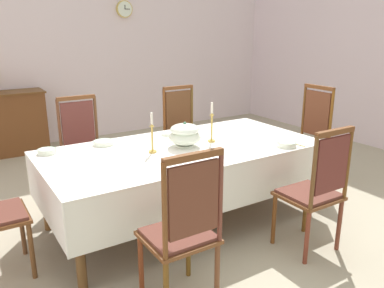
{
  "coord_description": "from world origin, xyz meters",
  "views": [
    {
      "loc": [
        -1.75,
        -2.81,
        1.77
      ],
      "look_at": [
        0.12,
        0.14,
        0.73
      ],
      "focal_mm": 36.64,
      "sensor_mm": 36.0,
      "label": 1
    }
  ],
  "objects_px": {
    "bowl_far_left": "(104,142)",
    "spoon_secondary": "(293,143)",
    "candlestick_west": "(152,137)",
    "bowl_near_right": "(287,144)",
    "bowl_far_right": "(47,151)",
    "candlestick_east": "(212,126)",
    "mounted_clock": "(124,9)",
    "chair_head_east": "(308,137)",
    "soup_tureen": "(185,135)",
    "dining_table": "(183,154)",
    "spoon_primary": "(177,132)",
    "chair_north_a": "(84,148)",
    "chair_north_b": "(184,132)",
    "bowl_near_left": "(169,133)",
    "chair_south_a": "(183,228)",
    "chair_south_b": "(316,188)"
  },
  "relations": [
    {
      "from": "spoon_secondary",
      "to": "bowl_near_right",
      "type": "bearing_deg",
      "value": -174.57
    },
    {
      "from": "bowl_far_left",
      "to": "bowl_far_right",
      "type": "xyz_separation_m",
      "value": [
        -0.5,
        0.0,
        0.0
      ]
    },
    {
      "from": "chair_head_east",
      "to": "chair_north_a",
      "type": "bearing_deg",
      "value": 65.9
    },
    {
      "from": "chair_head_east",
      "to": "candlestick_east",
      "type": "relative_size",
      "value": 3.06
    },
    {
      "from": "soup_tureen",
      "to": "bowl_far_right",
      "type": "bearing_deg",
      "value": 157.54
    },
    {
      "from": "chair_south_b",
      "to": "spoon_secondary",
      "type": "distance_m",
      "value": 0.65
    },
    {
      "from": "bowl_far_left",
      "to": "chair_south_a",
      "type": "bearing_deg",
      "value": -91.08
    },
    {
      "from": "chair_north_b",
      "to": "chair_head_east",
      "type": "distance_m",
      "value": 1.45
    },
    {
      "from": "dining_table",
      "to": "spoon_secondary",
      "type": "relative_size",
      "value": 14.0
    },
    {
      "from": "chair_north_a",
      "to": "chair_head_east",
      "type": "bearing_deg",
      "value": 155.9
    },
    {
      "from": "chair_north_b",
      "to": "mounted_clock",
      "type": "height_order",
      "value": "mounted_clock"
    },
    {
      "from": "candlestick_east",
      "to": "spoon_secondary",
      "type": "height_order",
      "value": "candlestick_east"
    },
    {
      "from": "chair_head_east",
      "to": "soup_tureen",
      "type": "height_order",
      "value": "chair_head_east"
    },
    {
      "from": "chair_south_b",
      "to": "spoon_secondary",
      "type": "bearing_deg",
      "value": 61.03
    },
    {
      "from": "bowl_near_left",
      "to": "spoon_primary",
      "type": "distance_m",
      "value": 0.12
    },
    {
      "from": "bowl_near_right",
      "to": "spoon_secondary",
      "type": "relative_size",
      "value": 1.0
    },
    {
      "from": "bowl_far_left",
      "to": "mounted_clock",
      "type": "relative_size",
      "value": 0.72
    },
    {
      "from": "chair_head_east",
      "to": "bowl_near_right",
      "type": "xyz_separation_m",
      "value": [
        -0.85,
        -0.49,
        0.18
      ]
    },
    {
      "from": "chair_head_east",
      "to": "candlestick_west",
      "type": "xyz_separation_m",
      "value": [
        -1.96,
        0.0,
        0.3
      ]
    },
    {
      "from": "bowl_far_left",
      "to": "spoon_secondary",
      "type": "bearing_deg",
      "value": -31.5
    },
    {
      "from": "candlestick_west",
      "to": "bowl_far_left",
      "type": "bearing_deg",
      "value": 121.36
    },
    {
      "from": "bowl_far_left",
      "to": "spoon_secondary",
      "type": "height_order",
      "value": "bowl_far_left"
    },
    {
      "from": "spoon_primary",
      "to": "spoon_secondary",
      "type": "relative_size",
      "value": 0.97
    },
    {
      "from": "bowl_far_right",
      "to": "candlestick_east",
      "type": "bearing_deg",
      "value": -18.07
    },
    {
      "from": "chair_north_a",
      "to": "chair_south_b",
      "type": "height_order",
      "value": "chair_north_a"
    },
    {
      "from": "chair_head_east",
      "to": "soup_tureen",
      "type": "distance_m",
      "value": 1.66
    },
    {
      "from": "dining_table",
      "to": "chair_north_b",
      "type": "height_order",
      "value": "chair_north_b"
    },
    {
      "from": "spoon_secondary",
      "to": "soup_tureen",
      "type": "bearing_deg",
      "value": 145.11
    },
    {
      "from": "chair_south_b",
      "to": "candlestick_east",
      "type": "height_order",
      "value": "candlestick_east"
    },
    {
      "from": "soup_tureen",
      "to": "spoon_primary",
      "type": "xyz_separation_m",
      "value": [
        0.19,
        0.46,
        -0.11
      ]
    },
    {
      "from": "dining_table",
      "to": "chair_north_b",
      "type": "xyz_separation_m",
      "value": [
        0.62,
        1.01,
        -0.1
      ]
    },
    {
      "from": "dining_table",
      "to": "spoon_primary",
      "type": "height_order",
      "value": "spoon_primary"
    },
    {
      "from": "bowl_far_left",
      "to": "mounted_clock",
      "type": "height_order",
      "value": "mounted_clock"
    },
    {
      "from": "chair_north_a",
      "to": "spoon_secondary",
      "type": "distance_m",
      "value": 2.14
    },
    {
      "from": "candlestick_west",
      "to": "bowl_far_left",
      "type": "distance_m",
      "value": 0.54
    },
    {
      "from": "candlestick_west",
      "to": "bowl_near_right",
      "type": "bearing_deg",
      "value": -23.96
    },
    {
      "from": "candlestick_west",
      "to": "mounted_clock",
      "type": "bearing_deg",
      "value": 69.93
    },
    {
      "from": "bowl_near_right",
      "to": "chair_north_a",
      "type": "bearing_deg",
      "value": 133.2
    },
    {
      "from": "bowl_far_left",
      "to": "mounted_clock",
      "type": "bearing_deg",
      "value": 62.68
    },
    {
      "from": "dining_table",
      "to": "chair_north_b",
      "type": "distance_m",
      "value": 1.19
    },
    {
      "from": "chair_north_b",
      "to": "mounted_clock",
      "type": "bearing_deg",
      "value": -97.39
    },
    {
      "from": "spoon_primary",
      "to": "mounted_clock",
      "type": "xyz_separation_m",
      "value": [
        0.72,
        2.92,
        1.33
      ]
    },
    {
      "from": "chair_head_east",
      "to": "spoon_primary",
      "type": "distance_m",
      "value": 1.53
    },
    {
      "from": "bowl_near_right",
      "to": "spoon_secondary",
      "type": "xyz_separation_m",
      "value": [
        0.12,
        0.03,
        -0.02
      ]
    },
    {
      "from": "chair_south_a",
      "to": "spoon_primary",
      "type": "bearing_deg",
      "value": 60.93
    },
    {
      "from": "chair_north_b",
      "to": "chair_north_a",
      "type": "bearing_deg",
      "value": 0.03
    },
    {
      "from": "dining_table",
      "to": "candlestick_west",
      "type": "relative_size",
      "value": 7.04
    },
    {
      "from": "bowl_far_right",
      "to": "spoon_primary",
      "type": "distance_m",
      "value": 1.3
    },
    {
      "from": "chair_north_a",
      "to": "bowl_far_right",
      "type": "relative_size",
      "value": 6.83
    },
    {
      "from": "chair_south_a",
      "to": "mounted_clock",
      "type": "relative_size",
      "value": 4.02
    }
  ]
}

